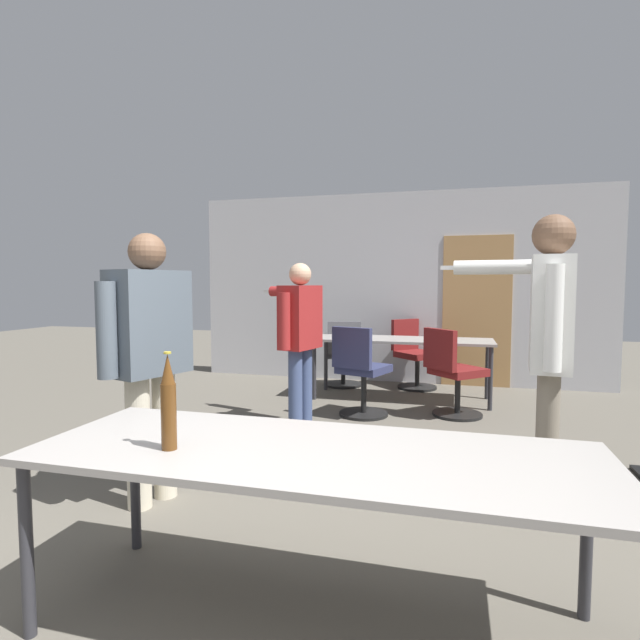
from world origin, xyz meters
name	(u,v)px	position (x,y,z in m)	size (l,w,h in m)	color
back_wall	(398,289)	(0.03, 5.63, 1.33)	(5.77, 0.12, 2.68)	#BCBCC1
conference_table_near	(314,464)	(0.27, 0.37, 0.68)	(2.28, 0.81, 0.74)	gray
conference_table_far	(401,344)	(0.20, 4.52, 0.67)	(2.14, 0.69, 0.74)	gray
person_center_tall	(548,332)	(1.35, 1.73, 1.11)	(0.79, 0.65, 1.81)	slate
person_right_polo	(148,343)	(-1.06, 1.24, 1.02)	(0.74, 0.85, 1.71)	beige
person_near_casual	(299,330)	(-0.64, 3.07, 0.96)	(0.71, 0.76, 1.60)	#3D4C75
office_chair_mid_tucked	(414,356)	(0.29, 5.26, 0.42)	(0.68, 0.68, 0.91)	black
office_chair_far_left	(453,375)	(0.80, 3.86, 0.44)	(0.69, 0.68, 0.94)	black
office_chair_near_pushed	(360,374)	(-0.13, 3.60, 0.46)	(0.59, 0.64, 0.96)	black
office_chair_far_right	(344,356)	(-0.63, 5.06, 0.42)	(0.57, 0.62, 0.90)	black
beer_bottle	(168,404)	(-0.29, 0.23, 0.93)	(0.06, 0.06, 0.39)	#563314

